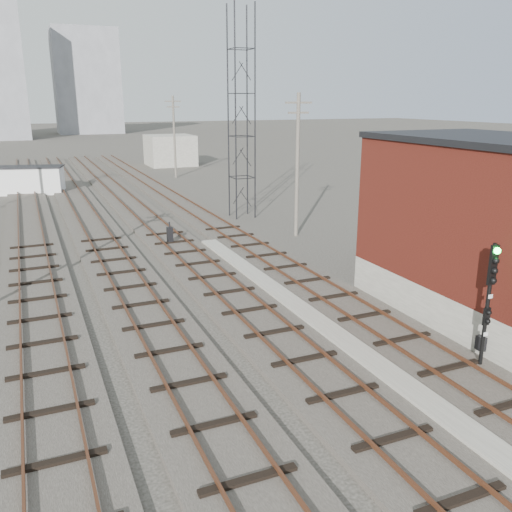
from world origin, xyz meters
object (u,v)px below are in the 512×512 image
signal_mast (489,296)px  site_trailer (30,180)px  car_silver (0,187)px  switch_stand (170,236)px

signal_mast → site_trailer: (-12.75, 43.36, -1.27)m
signal_mast → car_silver: (-15.37, 43.93, -1.82)m
signal_mast → car_silver: 46.58m
site_trailer → car_silver: size_ratio=1.45×
site_trailer → signal_mast: bearing=-59.4°
switch_stand → signal_mast: bearing=-77.7°
signal_mast → site_trailer: bearing=106.4°
car_silver → switch_stand: bearing=-166.7°
signal_mast → switch_stand: 20.24m
site_trailer → car_silver: site_trailer is taller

